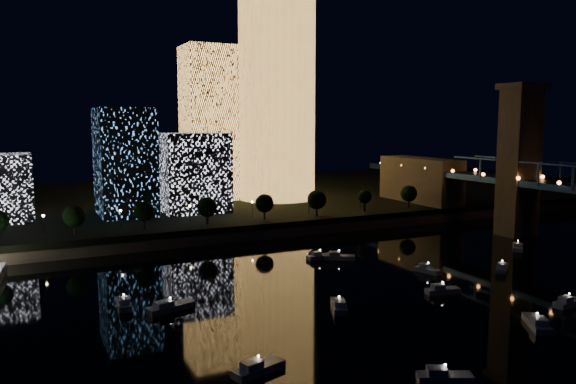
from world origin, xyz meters
name	(u,v)px	position (x,y,z in m)	size (l,w,h in m)	color
ground	(479,306)	(0.00, 0.00, 0.00)	(520.00, 520.00, 0.00)	black
far_bank	(223,199)	(0.00, 160.00, 2.50)	(420.00, 160.00, 5.00)	black
seawall	(299,230)	(0.00, 82.00, 1.50)	(420.00, 6.00, 3.00)	#6B5E4C
tower_cylindrical	(277,94)	(15.62, 133.57, 49.41)	(34.00, 34.00, 88.58)	#FFB151
tower_rectangular	(208,123)	(-10.71, 145.89, 37.00)	(20.11, 20.11, 64.00)	#FFB151
midrise_blocks	(82,174)	(-64.51, 117.95, 19.94)	(106.20, 29.91, 37.41)	white
motorboats	(404,288)	(-7.94, 14.60, 0.81)	(128.61, 77.07, 2.78)	silver
esplanade_trees	(202,208)	(-31.57, 88.00, 10.47)	(166.20, 6.78, 8.89)	black
street_lamps	(190,210)	(-34.00, 94.00, 9.02)	(132.70, 0.70, 5.65)	black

